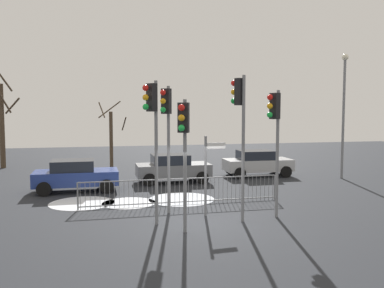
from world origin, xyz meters
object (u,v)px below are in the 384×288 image
(traffic_light_mid_left, at_px, (184,136))
(traffic_light_foreground_left, at_px, (240,115))
(direction_sign_post, at_px, (207,171))
(bare_tree_right, at_px, (111,136))
(bare_tree_left, at_px, (2,121))
(traffic_light_rear_right, at_px, (153,120))
(car_blue_trailing, at_px, (75,175))
(car_grey_near, at_px, (172,168))
(traffic_light_mid_right, at_px, (167,121))
(street_lamp, at_px, (344,103))
(car_silver_far, at_px, (257,163))
(traffic_light_rear_left, at_px, (275,125))

(traffic_light_mid_left, distance_m, traffic_light_foreground_left, 2.47)
(direction_sign_post, xyz_separation_m, bare_tree_right, (-2.94, 13.27, 0.46))
(traffic_light_mid_left, xyz_separation_m, bare_tree_left, (-8.60, 16.61, 0.06))
(traffic_light_rear_right, distance_m, car_blue_trailing, 7.49)
(traffic_light_foreground_left, relative_size, direction_sign_post, 1.72)
(traffic_light_foreground_left, bearing_deg, car_grey_near, 62.71)
(traffic_light_foreground_left, relative_size, traffic_light_mid_right, 1.06)
(bare_tree_right, bearing_deg, traffic_light_mid_right, -82.92)
(car_blue_trailing, distance_m, street_lamp, 14.56)
(car_silver_far, relative_size, street_lamp, 0.56)
(traffic_light_rear_right, relative_size, direction_sign_post, 1.65)
(traffic_light_mid_right, height_order, car_silver_far, traffic_light_mid_right)
(traffic_light_foreground_left, relative_size, car_silver_far, 1.29)
(traffic_light_mid_left, xyz_separation_m, direction_sign_post, (1.25, 1.92, -1.40))
(street_lamp, height_order, bare_tree_right, street_lamp)
(traffic_light_rear_right, relative_size, street_lamp, 0.70)
(traffic_light_mid_left, relative_size, traffic_light_rear_right, 0.87)
(car_blue_trailing, distance_m, car_silver_far, 10.18)
(traffic_light_foreground_left, bearing_deg, traffic_light_rear_right, 143.72)
(car_silver_far, bearing_deg, bare_tree_left, 156.60)
(traffic_light_rear_left, distance_m, car_grey_near, 8.46)
(traffic_light_rear_left, xyz_separation_m, traffic_light_rear_right, (-4.25, 0.01, 0.19))
(car_blue_trailing, height_order, street_lamp, street_lamp)
(traffic_light_foreground_left, relative_size, traffic_light_rear_right, 1.04)
(direction_sign_post, bearing_deg, car_blue_trailing, 126.53)
(traffic_light_rear_left, relative_size, car_grey_near, 1.17)
(car_silver_far, xyz_separation_m, bare_tree_left, (-14.92, 6.72, 2.30))
(traffic_light_foreground_left, bearing_deg, traffic_light_rear_left, -29.20)
(traffic_light_mid_left, relative_size, direction_sign_post, 1.43)
(car_blue_trailing, bearing_deg, traffic_light_mid_right, -56.09)
(street_lamp, bearing_deg, car_blue_trailing, -178.02)
(traffic_light_mid_right, relative_size, car_silver_far, 1.21)
(traffic_light_foreground_left, distance_m, car_grey_near, 8.42)
(traffic_light_rear_left, distance_m, traffic_light_rear_right, 4.26)
(traffic_light_foreground_left, xyz_separation_m, car_silver_far, (4.17, 8.84, -2.84))
(car_blue_trailing, bearing_deg, car_grey_near, 15.15)
(car_silver_far, xyz_separation_m, car_grey_near, (-5.09, -0.97, 0.00))
(traffic_light_foreground_left, distance_m, traffic_light_rear_left, 1.36)
(traffic_light_rear_right, relative_size, car_grey_near, 1.24)
(car_silver_far, bearing_deg, car_blue_trailing, -165.97)
(traffic_light_rear_right, xyz_separation_m, bare_tree_left, (-7.81, 15.44, -0.39))
(street_lamp, distance_m, bare_tree_left, 21.02)
(traffic_light_rear_left, height_order, bare_tree_right, traffic_light_rear_left)
(traffic_light_rear_left, xyz_separation_m, bare_tree_right, (-5.15, 14.04, -1.20))
(street_lamp, bearing_deg, traffic_light_foreground_left, -140.21)
(direction_sign_post, height_order, car_blue_trailing, direction_sign_post)
(bare_tree_left, bearing_deg, car_silver_far, -24.23)
(traffic_light_mid_right, relative_size, direction_sign_post, 1.62)
(traffic_light_rear_right, bearing_deg, car_blue_trailing, -6.82)
(car_grey_near, relative_size, bare_tree_right, 0.87)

